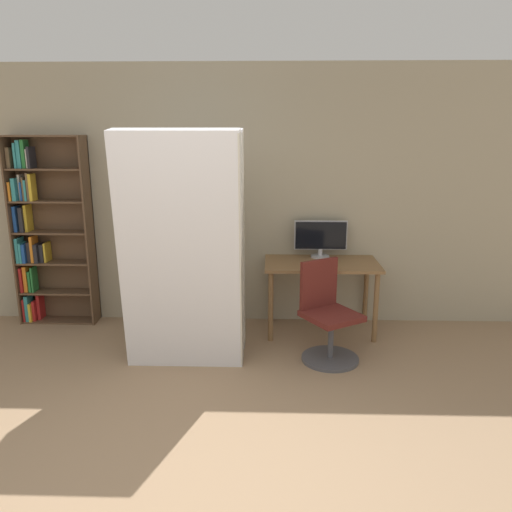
# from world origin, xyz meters

# --- Properties ---
(ground_plane) EXTENTS (16.00, 16.00, 0.00)m
(ground_plane) POSITION_xyz_m (0.00, 0.00, 0.00)
(ground_plane) COLOR #937556
(wall_back) EXTENTS (8.00, 0.06, 2.70)m
(wall_back) POSITION_xyz_m (0.00, 2.93, 1.35)
(wall_back) COLOR tan
(wall_back) RESTS_ON ground
(desk) EXTENTS (1.15, 0.65, 0.74)m
(desk) POSITION_xyz_m (1.15, 2.58, 0.64)
(desk) COLOR brown
(desk) RESTS_ON ground
(monitor) EXTENTS (0.55, 0.19, 0.39)m
(monitor) POSITION_xyz_m (1.15, 2.78, 0.95)
(monitor) COLOR #B7B7BC
(monitor) RESTS_ON desk
(office_chair) EXTENTS (0.61, 0.61, 0.90)m
(office_chair) POSITION_xyz_m (1.15, 1.93, 0.36)
(office_chair) COLOR #4C4C51
(office_chair) RESTS_ON ground
(bookshelf) EXTENTS (0.81, 0.25, 1.99)m
(bookshelf) POSITION_xyz_m (-1.76, 2.80, 1.00)
(bookshelf) COLOR brown
(bookshelf) RESTS_ON ground
(mattress_near) EXTENTS (1.02, 0.42, 2.06)m
(mattress_near) POSITION_xyz_m (-0.12, 1.73, 1.03)
(mattress_near) COLOR silver
(mattress_near) RESTS_ON ground
(mattress_far) EXTENTS (1.02, 0.40, 2.06)m
(mattress_far) POSITION_xyz_m (-0.12, 2.11, 1.03)
(mattress_far) COLOR silver
(mattress_far) RESTS_ON ground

